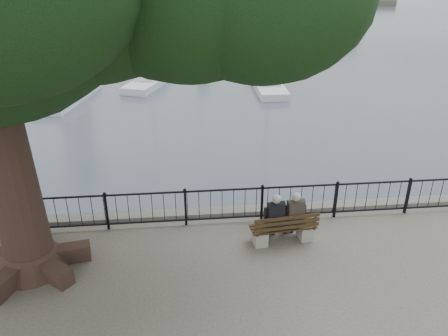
{
  "coord_description": "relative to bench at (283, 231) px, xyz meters",
  "views": [
    {
      "loc": [
        -1.0,
        -7.32,
        6.22
      ],
      "look_at": [
        0.0,
        2.5,
        1.6
      ],
      "focal_mm": 35.0,
      "sensor_mm": 36.0,
      "label": 1
    }
  ],
  "objects": [
    {
      "name": "harbor",
      "position": [
        -1.36,
        1.52,
        -0.8
      ],
      "size": [
        260.0,
        260.0,
        1.2
      ],
      "color": "#55534C",
      "rests_on": "ground"
    },
    {
      "name": "railing",
      "position": [
        -1.36,
        1.02,
        0.26
      ],
      "size": [
        22.06,
        0.06,
        1.0
      ],
      "color": "black",
      "rests_on": "ground"
    },
    {
      "name": "bench",
      "position": [
        0.0,
        0.0,
        0.0
      ],
      "size": [
        1.66,
        0.66,
        0.85
      ],
      "color": "gray",
      "rests_on": "ground"
    },
    {
      "name": "person_left",
      "position": [
        -0.25,
        0.07,
        0.33
      ],
      "size": [
        0.42,
        0.7,
        1.35
      ],
      "color": "black",
      "rests_on": "ground"
    },
    {
      "name": "person_right",
      "position": [
        0.24,
        0.12,
        0.33
      ],
      "size": [
        0.42,
        0.7,
        1.35
      ],
      "color": "black",
      "rests_on": "ground"
    },
    {
      "name": "lion_monument",
      "position": [
        0.64,
        48.45,
        0.86
      ],
      "size": [
        5.83,
        5.83,
        8.64
      ],
      "color": "#55534C",
      "rests_on": "ground"
    },
    {
      "name": "sailboat_a",
      "position": [
        -8.82,
        16.75,
        -0.99
      ],
      "size": [
        2.81,
        6.22,
        10.78
      ],
      "color": "silver",
      "rests_on": "ground"
    },
    {
      "name": "sailboat_b",
      "position": [
        -4.24,
        20.05,
        -0.92
      ],
      "size": [
        3.58,
        6.2,
        13.56
      ],
      "color": "silver",
      "rests_on": "ground"
    },
    {
      "name": "sailboat_c",
      "position": [
        3.18,
        18.2,
        -0.97
      ],
      "size": [
        1.85,
        6.1,
        11.77
      ],
      "color": "silver",
      "rests_on": "ground"
    },
    {
      "name": "sailboat_e",
      "position": [
        -15.91,
        31.5,
        -0.96
      ],
      "size": [
        3.34,
        6.17,
        12.24
      ],
      "color": "silver",
      "rests_on": "ground"
    },
    {
      "name": "sailboat_f",
      "position": [
        -0.68,
        31.68,
        -0.98
      ],
      "size": [
        2.64,
        5.36,
        10.31
      ],
      "color": "silver",
      "rests_on": "ground"
    },
    {
      "name": "sailboat_g",
      "position": [
        4.11,
        34.21,
        -1.01
      ],
      "size": [
        2.9,
        5.14,
        8.76
      ],
      "color": "silver",
      "rests_on": "ground"
    },
    {
      "name": "sailboat_h",
      "position": [
        -4.51,
        41.3,
        -0.96
      ],
      "size": [
        1.78,
        5.7,
        11.97
      ],
      "color": "silver",
      "rests_on": "ground"
    }
  ]
}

